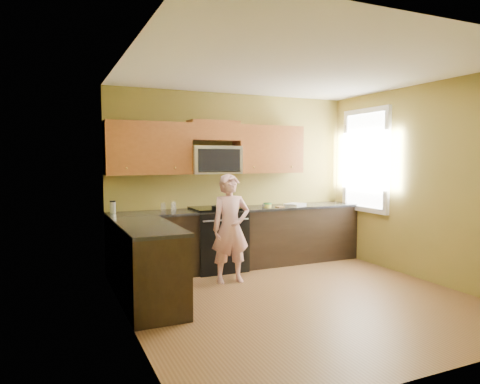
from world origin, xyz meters
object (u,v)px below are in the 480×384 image
woman (231,228)px  travel_mug (113,213)px  butter_tub (268,207)px  stove (218,239)px  microwave (214,174)px  frying_pan (220,209)px

woman → travel_mug: bearing=153.4°
butter_tub → travel_mug: bearing=173.8°
stove → microwave: microwave is taller
woman → frying_pan: (0.02, 0.42, 0.22)m
stove → butter_tub: 0.92m
woman → frying_pan: bearing=91.7°
stove → frying_pan: (-0.06, -0.26, 0.47)m
microwave → travel_mug: (-1.50, 0.04, -0.53)m
butter_tub → travel_mug: size_ratio=0.71×
microwave → frying_pan: 0.63m
woman → butter_tub: (0.88, 0.59, 0.19)m
travel_mug → frying_pan: bearing=-16.2°
frying_pan → butter_tub: (0.86, 0.17, -0.03)m
stove → frying_pan: bearing=-103.0°
frying_pan → travel_mug: (-1.44, 0.42, -0.03)m
travel_mug → woman: bearing=-30.6°
microwave → butter_tub: 0.98m
woman → butter_tub: woman is taller
stove → travel_mug: (-1.50, 0.16, 0.44)m
butter_tub → woman: bearing=-146.0°
microwave → travel_mug: size_ratio=4.34×
stove → microwave: size_ratio=1.25×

